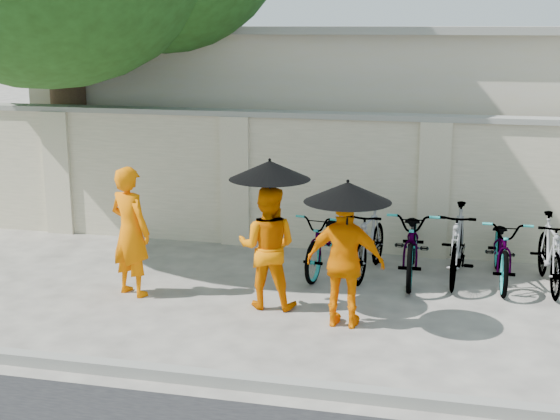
# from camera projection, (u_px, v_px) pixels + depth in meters

# --- Properties ---
(ground) EXTENTS (80.00, 80.00, 0.00)m
(ground) POSITION_uv_depth(u_px,v_px,m) (244.00, 319.00, 9.09)
(ground) COLOR #ADA697
(kerb) EXTENTS (40.00, 0.16, 0.12)m
(kerb) POSITION_uv_depth(u_px,v_px,m) (195.00, 376.00, 7.47)
(kerb) COLOR gray
(kerb) RESTS_ON ground
(compound_wall) EXTENTS (20.00, 0.30, 2.00)m
(compound_wall) POSITION_uv_depth(u_px,v_px,m) (366.00, 186.00, 11.66)
(compound_wall) COLOR beige
(compound_wall) RESTS_ON ground
(building_behind) EXTENTS (14.00, 6.00, 3.20)m
(building_behind) POSITION_uv_depth(u_px,v_px,m) (444.00, 119.00, 14.90)
(building_behind) COLOR beige
(building_behind) RESTS_ON ground
(monk_left) EXTENTS (0.71, 0.60, 1.65)m
(monk_left) POSITION_uv_depth(u_px,v_px,m) (130.00, 231.00, 9.75)
(monk_left) COLOR orange
(monk_left) RESTS_ON ground
(monk_center) EXTENTS (0.74, 0.58, 1.50)m
(monk_center) POSITION_uv_depth(u_px,v_px,m) (268.00, 247.00, 9.34)
(monk_center) COLOR orange
(monk_center) RESTS_ON ground
(parasol_center) EXTENTS (0.96, 0.96, 0.97)m
(parasol_center) POSITION_uv_depth(u_px,v_px,m) (270.00, 170.00, 9.03)
(parasol_center) COLOR black
(parasol_center) RESTS_ON ground
(monk_right) EXTENTS (0.91, 0.42, 1.51)m
(monk_right) POSITION_uv_depth(u_px,v_px,m) (345.00, 262.00, 8.72)
(monk_right) COLOR orange
(monk_right) RESTS_ON ground
(parasol_right) EXTENTS (0.97, 0.97, 0.84)m
(parasol_right) POSITION_uv_depth(u_px,v_px,m) (348.00, 192.00, 8.45)
(parasol_right) COLOR black
(parasol_right) RESTS_ON ground
(bike_0) EXTENTS (0.81, 1.77, 0.90)m
(bike_0) POSITION_uv_depth(u_px,v_px,m) (327.00, 241.00, 10.74)
(bike_0) COLOR #9998AE
(bike_0) RESTS_ON ground
(bike_1) EXTENTS (0.64, 1.64, 0.96)m
(bike_1) POSITION_uv_depth(u_px,v_px,m) (370.00, 241.00, 10.60)
(bike_1) COLOR #9998AE
(bike_1) RESTS_ON ground
(bike_2) EXTENTS (0.74, 1.94, 1.01)m
(bike_2) POSITION_uv_depth(u_px,v_px,m) (413.00, 242.00, 10.47)
(bike_2) COLOR #9998AE
(bike_2) RESTS_ON ground
(bike_3) EXTENTS (0.59, 1.72, 1.02)m
(bike_3) POSITION_uv_depth(u_px,v_px,m) (458.00, 244.00, 10.36)
(bike_3) COLOR #9998AE
(bike_3) RESTS_ON ground
(bike_4) EXTENTS (0.68, 1.80, 0.93)m
(bike_4) POSITION_uv_depth(u_px,v_px,m) (503.00, 249.00, 10.28)
(bike_4) COLOR #9998AE
(bike_4) RESTS_ON ground
(bike_5) EXTENTS (0.57, 1.62, 0.96)m
(bike_5) POSITION_uv_depth(u_px,v_px,m) (550.00, 252.00, 10.07)
(bike_5) COLOR #9998AE
(bike_5) RESTS_ON ground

